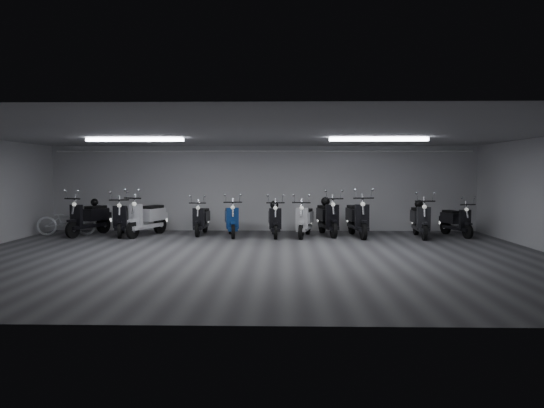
{
  "coord_description": "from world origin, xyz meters",
  "views": [
    {
      "loc": [
        0.66,
        -11.0,
        1.94
      ],
      "look_at": [
        0.36,
        2.5,
        1.05
      ],
      "focal_mm": 32.07,
      "sensor_mm": 36.0,
      "label": 1
    }
  ],
  "objects_px": {
    "scooter_7": "(328,212)",
    "helmet_0": "(419,204)",
    "scooter_5": "(275,215)",
    "helmet_1": "(94,202)",
    "scooter_4": "(232,215)",
    "helmet_3": "(325,201)",
    "scooter_0": "(88,212)",
    "scooter_8": "(357,212)",
    "helmet_2": "(274,205)",
    "scooter_9": "(420,214)",
    "scooter_10": "(456,216)",
    "scooter_3": "(201,214)",
    "scooter_1": "(121,213)",
    "scooter_6": "(305,215)",
    "bicycle": "(66,217)",
    "scooter_2": "(147,212)"
  },
  "relations": [
    {
      "from": "scooter_0",
      "to": "scooter_7",
      "type": "height_order",
      "value": "scooter_7"
    },
    {
      "from": "scooter_7",
      "to": "helmet_0",
      "type": "distance_m",
      "value": 2.73
    },
    {
      "from": "bicycle",
      "to": "scooter_2",
      "type": "bearing_deg",
      "value": -102.32
    },
    {
      "from": "scooter_2",
      "to": "scooter_9",
      "type": "bearing_deg",
      "value": 20.53
    },
    {
      "from": "scooter_3",
      "to": "scooter_10",
      "type": "height_order",
      "value": "scooter_3"
    },
    {
      "from": "scooter_4",
      "to": "helmet_3",
      "type": "height_order",
      "value": "scooter_4"
    },
    {
      "from": "scooter_8",
      "to": "helmet_2",
      "type": "bearing_deg",
      "value": 168.35
    },
    {
      "from": "scooter_1",
      "to": "scooter_9",
      "type": "bearing_deg",
      "value": -15.98
    },
    {
      "from": "scooter_1",
      "to": "helmet_3",
      "type": "xyz_separation_m",
      "value": [
        6.25,
        0.46,
        0.33
      ]
    },
    {
      "from": "scooter_9",
      "to": "bicycle",
      "type": "xyz_separation_m",
      "value": [
        -10.7,
        0.32,
        -0.14
      ]
    },
    {
      "from": "scooter_7",
      "to": "helmet_1",
      "type": "xyz_separation_m",
      "value": [
        -7.21,
        0.1,
        0.28
      ]
    },
    {
      "from": "scooter_5",
      "to": "helmet_2",
      "type": "distance_m",
      "value": 0.38
    },
    {
      "from": "scooter_4",
      "to": "scooter_10",
      "type": "xyz_separation_m",
      "value": [
        6.78,
        0.15,
        -0.05
      ]
    },
    {
      "from": "bicycle",
      "to": "helmet_0",
      "type": "distance_m",
      "value": 10.73
    },
    {
      "from": "scooter_8",
      "to": "scooter_10",
      "type": "relative_size",
      "value": 1.2
    },
    {
      "from": "scooter_5",
      "to": "helmet_1",
      "type": "distance_m",
      "value": 5.62
    },
    {
      "from": "helmet_2",
      "to": "scooter_7",
      "type": "bearing_deg",
      "value": 1.68
    },
    {
      "from": "scooter_3",
      "to": "scooter_4",
      "type": "relative_size",
      "value": 0.95
    },
    {
      "from": "scooter_1",
      "to": "scooter_6",
      "type": "relative_size",
      "value": 1.06
    },
    {
      "from": "scooter_0",
      "to": "scooter_8",
      "type": "xyz_separation_m",
      "value": [
        8.17,
        -0.14,
        0.02
      ]
    },
    {
      "from": "scooter_0",
      "to": "scooter_1",
      "type": "distance_m",
      "value": 1.02
    },
    {
      "from": "scooter_0",
      "to": "scooter_5",
      "type": "bearing_deg",
      "value": 19.79
    },
    {
      "from": "scooter_3",
      "to": "bicycle",
      "type": "relative_size",
      "value": 0.99
    },
    {
      "from": "scooter_6",
      "to": "scooter_9",
      "type": "height_order",
      "value": "scooter_9"
    },
    {
      "from": "scooter_6",
      "to": "helmet_3",
      "type": "height_order",
      "value": "scooter_6"
    },
    {
      "from": "scooter_4",
      "to": "scooter_7",
      "type": "height_order",
      "value": "scooter_7"
    },
    {
      "from": "scooter_4",
      "to": "scooter_8",
      "type": "distance_m",
      "value": 3.78
    },
    {
      "from": "scooter_2",
      "to": "scooter_8",
      "type": "relative_size",
      "value": 0.99
    },
    {
      "from": "helmet_2",
      "to": "scooter_3",
      "type": "bearing_deg",
      "value": 176.0
    },
    {
      "from": "scooter_10",
      "to": "helmet_2",
      "type": "distance_m",
      "value": 5.5
    },
    {
      "from": "helmet_0",
      "to": "helmet_2",
      "type": "distance_m",
      "value": 4.34
    },
    {
      "from": "scooter_1",
      "to": "bicycle",
      "type": "relative_size",
      "value": 1.09
    },
    {
      "from": "scooter_5",
      "to": "helmet_1",
      "type": "relative_size",
      "value": 7.77
    },
    {
      "from": "scooter_5",
      "to": "scooter_8",
      "type": "height_order",
      "value": "scooter_8"
    },
    {
      "from": "helmet_2",
      "to": "scooter_9",
      "type": "bearing_deg",
      "value": -4.92
    },
    {
      "from": "scooter_8",
      "to": "helmet_0",
      "type": "xyz_separation_m",
      "value": [
        1.85,
        0.13,
        0.24
      ]
    },
    {
      "from": "scooter_7",
      "to": "helmet_3",
      "type": "relative_size",
      "value": 6.98
    },
    {
      "from": "scooter_3",
      "to": "scooter_9",
      "type": "distance_m",
      "value": 6.6
    },
    {
      "from": "bicycle",
      "to": "scooter_3",
      "type": "bearing_deg",
      "value": -96.5
    },
    {
      "from": "scooter_4",
      "to": "scooter_1",
      "type": "bearing_deg",
      "value": 169.31
    },
    {
      "from": "bicycle",
      "to": "helmet_0",
      "type": "relative_size",
      "value": 7.0
    },
    {
      "from": "scooter_10",
      "to": "scooter_9",
      "type": "bearing_deg",
      "value": -179.92
    },
    {
      "from": "bicycle",
      "to": "helmet_2",
      "type": "bearing_deg",
      "value": -98.96
    },
    {
      "from": "scooter_0",
      "to": "helmet_1",
      "type": "height_order",
      "value": "scooter_0"
    },
    {
      "from": "helmet_1",
      "to": "scooter_1",
      "type": "bearing_deg",
      "value": -18.22
    },
    {
      "from": "helmet_0",
      "to": "helmet_1",
      "type": "height_order",
      "value": "helmet_1"
    },
    {
      "from": "scooter_3",
      "to": "scooter_4",
      "type": "xyz_separation_m",
      "value": [
        0.97,
        -0.36,
        0.03
      ]
    },
    {
      "from": "scooter_9",
      "to": "scooter_8",
      "type": "bearing_deg",
      "value": -179.68
    },
    {
      "from": "scooter_6",
      "to": "helmet_0",
      "type": "distance_m",
      "value": 3.45
    },
    {
      "from": "scooter_0",
      "to": "helmet_1",
      "type": "xyz_separation_m",
      "value": [
        0.1,
        0.25,
        0.29
      ]
    }
  ]
}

